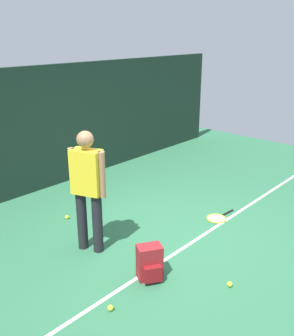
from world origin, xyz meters
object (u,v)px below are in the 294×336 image
(backpack, at_px, (150,263))
(tennis_ball_near_player, at_px, (230,284))
(tennis_ball_by_fence, at_px, (111,308))
(tennis_player, at_px, (88,185))
(tennis_racket, at_px, (217,218))
(tennis_ball_mid_court, at_px, (67,217))

(backpack, bearing_deg, tennis_ball_near_player, -26.53)
(tennis_ball_near_player, xyz_separation_m, tennis_ball_by_fence, (-1.24, 0.74, 0.00))
(tennis_ball_near_player, bearing_deg, backpack, 122.14)
(tennis_ball_near_player, bearing_deg, tennis_player, 106.83)
(tennis_ball_near_player, height_order, tennis_ball_by_fence, same)
(tennis_racket, xyz_separation_m, backpack, (-1.93, -0.25, 0.20))
(tennis_racket, distance_m, backpack, 1.95)
(backpack, relative_size, tennis_ball_by_fence, 6.67)
(tennis_racket, distance_m, tennis_ball_near_player, 1.77)
(tennis_ball_mid_court, bearing_deg, tennis_ball_by_fence, -115.04)
(tennis_player, xyz_separation_m, tennis_ball_mid_court, (0.32, 0.99, -0.93))
(backpack, height_order, tennis_ball_mid_court, backpack)
(tennis_racket, relative_size, tennis_ball_near_player, 9.46)
(tennis_racket, relative_size, tennis_ball_by_fence, 9.46)
(tennis_ball_by_fence, bearing_deg, tennis_racket, 6.97)
(tennis_racket, height_order, tennis_ball_near_player, tennis_ball_near_player)
(tennis_ball_by_fence, relative_size, tennis_ball_mid_court, 1.00)
(backpack, bearing_deg, tennis_ball_mid_court, 113.89)
(tennis_racket, height_order, tennis_ball_by_fence, tennis_ball_by_fence)
(tennis_ball_mid_court, bearing_deg, tennis_racket, -47.35)
(backpack, distance_m, tennis_ball_mid_court, 2.07)
(tennis_racket, xyz_separation_m, tennis_ball_mid_court, (-1.66, 1.80, 0.02))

